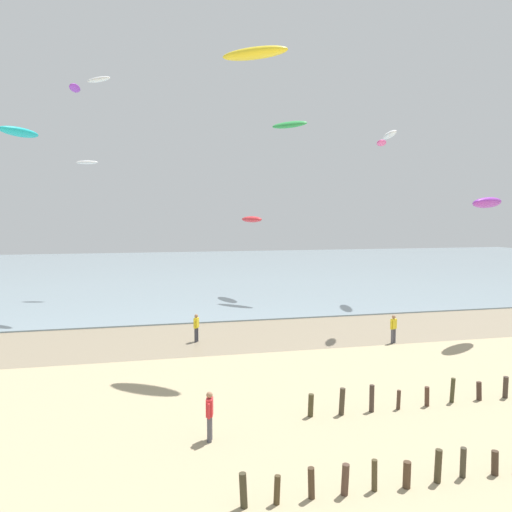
{
  "coord_description": "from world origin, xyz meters",
  "views": [
    {
      "loc": [
        -5.95,
        -5.46,
        7.6
      ],
      "look_at": [
        -1.82,
        12.79,
        6.07
      ],
      "focal_mm": 33.74,
      "sensor_mm": 36.0,
      "label": 1
    }
  ],
  "objects_px": {
    "kite_aloft_1": "(487,203)",
    "kite_aloft_6": "(75,88)",
    "person_mid_beach": "(196,327)",
    "kite_aloft_2": "(252,219)",
    "kite_aloft_7": "(87,162)",
    "kite_aloft_3": "(382,143)",
    "kite_aloft_8": "(255,53)",
    "kite_aloft_0": "(99,79)",
    "kite_aloft_5": "(390,135)",
    "kite_aloft_9": "(289,125)",
    "person_left_flank": "(210,415)",
    "kite_aloft_10": "(19,132)",
    "person_nearest_camera": "(393,328)"
  },
  "relations": [
    {
      "from": "kite_aloft_1",
      "to": "person_nearest_camera",
      "type": "bearing_deg",
      "value": 147.71
    },
    {
      "from": "person_mid_beach",
      "to": "kite_aloft_3",
      "type": "xyz_separation_m",
      "value": [
        12.46,
        0.86,
        11.57
      ]
    },
    {
      "from": "person_mid_beach",
      "to": "kite_aloft_1",
      "type": "height_order",
      "value": "kite_aloft_1"
    },
    {
      "from": "person_mid_beach",
      "to": "kite_aloft_3",
      "type": "bearing_deg",
      "value": 3.93
    },
    {
      "from": "kite_aloft_0",
      "to": "kite_aloft_5",
      "type": "xyz_separation_m",
      "value": [
        24.6,
        0.27,
        -3.21
      ]
    },
    {
      "from": "person_mid_beach",
      "to": "kite_aloft_3",
      "type": "height_order",
      "value": "kite_aloft_3"
    },
    {
      "from": "person_mid_beach",
      "to": "kite_aloft_6",
      "type": "height_order",
      "value": "kite_aloft_6"
    },
    {
      "from": "person_nearest_camera",
      "to": "person_left_flank",
      "type": "height_order",
      "value": "same"
    },
    {
      "from": "person_nearest_camera",
      "to": "kite_aloft_3",
      "type": "distance_m",
      "value": 12.2
    },
    {
      "from": "kite_aloft_8",
      "to": "kite_aloft_9",
      "type": "xyz_separation_m",
      "value": [
        7.33,
        18.22,
        0.05
      ]
    },
    {
      "from": "kite_aloft_10",
      "to": "kite_aloft_6",
      "type": "bearing_deg",
      "value": -165.69
    },
    {
      "from": "kite_aloft_3",
      "to": "kite_aloft_8",
      "type": "relative_size",
      "value": 0.55
    },
    {
      "from": "kite_aloft_5",
      "to": "kite_aloft_6",
      "type": "relative_size",
      "value": 1.33
    },
    {
      "from": "kite_aloft_7",
      "to": "kite_aloft_9",
      "type": "height_order",
      "value": "kite_aloft_9"
    },
    {
      "from": "kite_aloft_1",
      "to": "kite_aloft_2",
      "type": "bearing_deg",
      "value": 89.57
    },
    {
      "from": "person_left_flank",
      "to": "kite_aloft_3",
      "type": "xyz_separation_m",
      "value": [
        13.31,
        13.98,
        11.57
      ]
    },
    {
      "from": "kite_aloft_1",
      "to": "kite_aloft_5",
      "type": "distance_m",
      "value": 15.32
    },
    {
      "from": "person_left_flank",
      "to": "kite_aloft_9",
      "type": "bearing_deg",
      "value": 68.18
    },
    {
      "from": "kite_aloft_2",
      "to": "kite_aloft_8",
      "type": "relative_size",
      "value": 1.0
    },
    {
      "from": "kite_aloft_10",
      "to": "kite_aloft_0",
      "type": "bearing_deg",
      "value": 158.26
    },
    {
      "from": "person_nearest_camera",
      "to": "kite_aloft_0",
      "type": "bearing_deg",
      "value": 142.85
    },
    {
      "from": "person_left_flank",
      "to": "kite_aloft_8",
      "type": "height_order",
      "value": "kite_aloft_8"
    },
    {
      "from": "person_left_flank",
      "to": "kite_aloft_9",
      "type": "height_order",
      "value": "kite_aloft_9"
    },
    {
      "from": "kite_aloft_0",
      "to": "kite_aloft_8",
      "type": "relative_size",
      "value": 0.65
    },
    {
      "from": "kite_aloft_0",
      "to": "kite_aloft_8",
      "type": "bearing_deg",
      "value": 162.66
    },
    {
      "from": "person_nearest_camera",
      "to": "kite_aloft_0",
      "type": "distance_m",
      "value": 28.17
    },
    {
      "from": "person_nearest_camera",
      "to": "kite_aloft_9",
      "type": "xyz_separation_m",
      "value": [
        -1.51,
        17.02,
        15.09
      ]
    },
    {
      "from": "kite_aloft_2",
      "to": "kite_aloft_9",
      "type": "bearing_deg",
      "value": -124.07
    },
    {
      "from": "person_mid_beach",
      "to": "kite_aloft_2",
      "type": "bearing_deg",
      "value": 66.19
    },
    {
      "from": "person_nearest_camera",
      "to": "kite_aloft_6",
      "type": "xyz_separation_m",
      "value": [
        -20.18,
        18.33,
        17.62
      ]
    },
    {
      "from": "kite_aloft_9",
      "to": "kite_aloft_3",
      "type": "bearing_deg",
      "value": 144.71
    },
    {
      "from": "person_nearest_camera",
      "to": "kite_aloft_7",
      "type": "xyz_separation_m",
      "value": [
        -19.8,
        22.15,
        11.8
      ]
    },
    {
      "from": "kite_aloft_1",
      "to": "kite_aloft_6",
      "type": "height_order",
      "value": "kite_aloft_6"
    },
    {
      "from": "kite_aloft_2",
      "to": "kite_aloft_7",
      "type": "distance_m",
      "value": 16.4
    },
    {
      "from": "kite_aloft_1",
      "to": "kite_aloft_7",
      "type": "height_order",
      "value": "kite_aloft_7"
    },
    {
      "from": "person_nearest_camera",
      "to": "kite_aloft_6",
      "type": "height_order",
      "value": "kite_aloft_6"
    },
    {
      "from": "kite_aloft_9",
      "to": "kite_aloft_1",
      "type": "bearing_deg",
      "value": 158.22
    },
    {
      "from": "kite_aloft_5",
      "to": "kite_aloft_8",
      "type": "distance_m",
      "value": 21.66
    },
    {
      "from": "kite_aloft_5",
      "to": "kite_aloft_7",
      "type": "xyz_separation_m",
      "value": [
        -26.6,
        8.39,
        -2.15
      ]
    },
    {
      "from": "person_left_flank",
      "to": "kite_aloft_0",
      "type": "distance_m",
      "value": 29.76
    },
    {
      "from": "kite_aloft_1",
      "to": "kite_aloft_6",
      "type": "distance_m",
      "value": 33.63
    },
    {
      "from": "kite_aloft_1",
      "to": "kite_aloft_2",
      "type": "distance_m",
      "value": 21.38
    },
    {
      "from": "person_nearest_camera",
      "to": "person_mid_beach",
      "type": "relative_size",
      "value": 1.0
    },
    {
      "from": "kite_aloft_8",
      "to": "person_left_flank",
      "type": "bearing_deg",
      "value": -77.26
    },
    {
      "from": "person_nearest_camera",
      "to": "kite_aloft_7",
      "type": "distance_m",
      "value": 31.97
    },
    {
      "from": "kite_aloft_3",
      "to": "kite_aloft_9",
      "type": "bearing_deg",
      "value": 39.94
    },
    {
      "from": "kite_aloft_6",
      "to": "kite_aloft_7",
      "type": "bearing_deg",
      "value": 178.51
    },
    {
      "from": "kite_aloft_0",
      "to": "kite_aloft_5",
      "type": "distance_m",
      "value": 24.81
    },
    {
      "from": "kite_aloft_5",
      "to": "person_nearest_camera",
      "type": "bearing_deg",
      "value": -10.99
    },
    {
      "from": "kite_aloft_0",
      "to": "person_mid_beach",
      "type": "bearing_deg",
      "value": 161.79
    }
  ]
}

